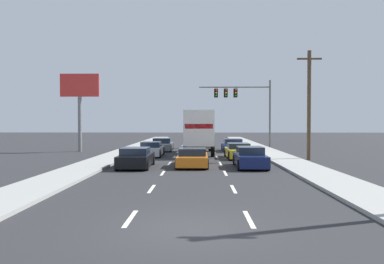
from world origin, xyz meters
The scene contains 15 objects.
ground_plane centered at (0.00, 25.00, 0.00)m, with size 140.00×140.00×0.00m, color #2B2B2D.
sidewalk_right centered at (6.48, 20.00, 0.07)m, with size 2.47×80.00×0.14m, color #9E9E99.
sidewalk_left centered at (-6.48, 20.00, 0.07)m, with size 2.47×80.00×0.14m, color #9E9E99.
lane_markings centered at (0.00, 21.02, 0.00)m, with size 3.54×62.00×0.01m.
car_gray centered at (-3.29, 27.55, 0.56)m, with size 2.03×4.66×1.25m.
car_silver centered at (-3.61, 21.45, 0.54)m, with size 1.83×4.25×1.19m.
car_black centered at (-3.58, 13.58, 0.58)m, with size 1.93×4.27×1.24m.
box_truck centered at (0.22, 23.29, 2.13)m, with size 2.60×8.79×3.70m.
car_orange centered at (-0.13, 14.36, 0.53)m, with size 2.01×4.64×1.16m.
car_blue centered at (3.47, 27.05, 0.56)m, with size 1.93×4.46×1.21m.
car_yellow centered at (3.30, 19.84, 0.54)m, with size 1.97×4.47×1.17m.
car_navy centered at (3.39, 13.75, 0.58)m, with size 1.84×4.24×1.28m.
traffic_signal_mast centered at (4.56, 32.84, 5.48)m, with size 7.86×0.69×7.39m.
utility_pole_mid centered at (8.36, 18.75, 4.15)m, with size 1.80×0.28×8.02m.
roadside_billboard centered at (-10.98, 26.47, 5.16)m, with size 3.67×0.36×7.33m.
Camera 1 is at (0.27, -10.06, 2.77)m, focal length 36.48 mm.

